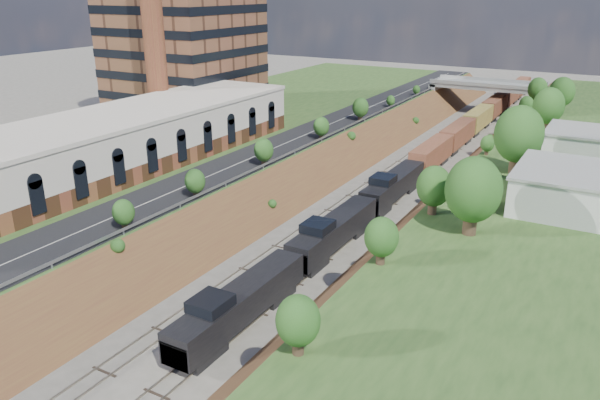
# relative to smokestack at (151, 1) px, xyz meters

# --- Properties ---
(platform_left) EXTENTS (44.00, 180.00, 5.00)m
(platform_left) POSITION_rel_smokestack_xyz_m (3.00, 4.00, -22.50)
(platform_left) COLOR #2E4E20
(platform_left) RESTS_ON ground
(embankment_left) EXTENTS (10.00, 180.00, 10.00)m
(embankment_left) POSITION_rel_smokestack_xyz_m (25.00, 4.00, -25.00)
(embankment_left) COLOR brown
(embankment_left) RESTS_ON ground
(embankment_right) EXTENTS (10.00, 180.00, 10.00)m
(embankment_right) POSITION_rel_smokestack_xyz_m (47.00, 4.00, -25.00)
(embankment_right) COLOR brown
(embankment_right) RESTS_ON ground
(rail_left_track) EXTENTS (1.58, 180.00, 0.18)m
(rail_left_track) POSITION_rel_smokestack_xyz_m (33.40, 4.00, -24.91)
(rail_left_track) COLOR gray
(rail_left_track) RESTS_ON ground
(rail_right_track) EXTENTS (1.58, 180.00, 0.18)m
(rail_right_track) POSITION_rel_smokestack_xyz_m (38.60, 4.00, -24.91)
(rail_right_track) COLOR gray
(rail_right_track) RESTS_ON ground
(road) EXTENTS (8.00, 180.00, 0.10)m
(road) POSITION_rel_smokestack_xyz_m (20.50, 4.00, -19.95)
(road) COLOR black
(road) RESTS_ON platform_left
(guardrail) EXTENTS (0.10, 171.00, 0.70)m
(guardrail) POSITION_rel_smokestack_xyz_m (24.60, 3.80, -19.45)
(guardrail) COLOR #99999E
(guardrail) RESTS_ON platform_left
(commercial_building) EXTENTS (14.30, 62.30, 7.00)m
(commercial_building) POSITION_rel_smokestack_xyz_m (8.00, -18.00, -16.49)
(commercial_building) COLOR brown
(commercial_building) RESTS_ON platform_left
(smokestack) EXTENTS (3.20, 3.20, 40.00)m
(smokestack) POSITION_rel_smokestack_xyz_m (0.00, 0.00, 0.00)
(smokestack) COLOR brown
(smokestack) RESTS_ON platform_left
(overpass) EXTENTS (24.50, 8.30, 7.40)m
(overpass) POSITION_rel_smokestack_xyz_m (36.00, 66.00, -20.08)
(overpass) COLOR gray
(overpass) RESTS_ON ground
(white_building_near) EXTENTS (9.00, 12.00, 4.00)m
(white_building_near) POSITION_rel_smokestack_xyz_m (59.50, -4.00, -18.00)
(white_building_near) COLOR silver
(white_building_near) RESTS_ON platform_right
(white_building_far) EXTENTS (8.00, 10.00, 3.60)m
(white_building_far) POSITION_rel_smokestack_xyz_m (59.00, 18.00, -18.20)
(white_building_far) COLOR silver
(white_building_far) RESTS_ON platform_right
(tree_right_large) EXTENTS (5.25, 5.25, 7.61)m
(tree_right_large) POSITION_rel_smokestack_xyz_m (53.00, -16.00, -15.62)
(tree_right_large) COLOR #473323
(tree_right_large) RESTS_ON platform_right
(tree_left_crest) EXTENTS (2.45, 2.45, 3.55)m
(tree_left_crest) POSITION_rel_smokestack_xyz_m (24.20, -36.00, -17.96)
(tree_left_crest) COLOR #473323
(tree_left_crest) RESTS_ON platform_left
(freight_train) EXTENTS (2.79, 142.72, 4.55)m
(freight_train) POSITION_rel_smokestack_xyz_m (38.60, 32.49, -22.55)
(freight_train) COLOR black
(freight_train) RESTS_ON ground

